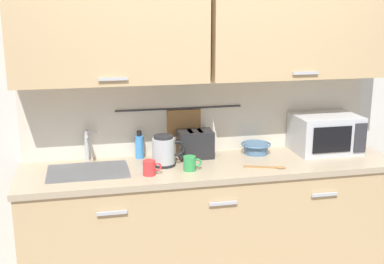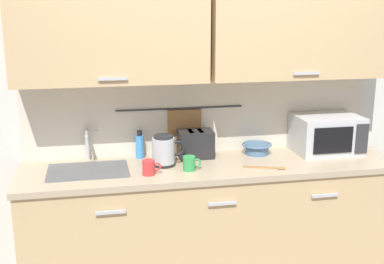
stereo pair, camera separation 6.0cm
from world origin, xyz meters
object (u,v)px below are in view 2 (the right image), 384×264
(dish_soap_bottle, at_px, (140,146))
(mixing_bowl, at_px, (257,148))
(electric_kettle, at_px, (164,151))
(mug_by_kettle, at_px, (190,163))
(mug_near_sink, at_px, (149,168))
(microwave, at_px, (327,134))
(wooden_spoon, at_px, (270,168))
(toaster, at_px, (196,144))

(dish_soap_bottle, bearing_deg, mixing_bowl, -4.98)
(electric_kettle, bearing_deg, mug_by_kettle, -43.74)
(electric_kettle, relative_size, mug_near_sink, 1.89)
(dish_soap_bottle, height_order, mug_near_sink, dish_soap_bottle)
(microwave, distance_m, mixing_bowl, 0.52)
(mug_by_kettle, height_order, wooden_spoon, mug_by_kettle)
(electric_kettle, bearing_deg, dish_soap_bottle, 125.42)
(mug_near_sink, height_order, toaster, toaster)
(mixing_bowl, relative_size, mug_by_kettle, 1.78)
(mug_by_kettle, bearing_deg, mug_near_sink, -172.98)
(mixing_bowl, height_order, wooden_spoon, mixing_bowl)
(mixing_bowl, bearing_deg, wooden_spoon, -93.82)
(electric_kettle, xyz_separation_m, dish_soap_bottle, (-0.14, 0.20, -0.01))
(wooden_spoon, bearing_deg, mug_near_sink, 177.61)
(dish_soap_bottle, distance_m, mug_near_sink, 0.37)
(electric_kettle, relative_size, mixing_bowl, 1.06)
(microwave, xyz_separation_m, electric_kettle, (-1.20, -0.07, -0.03))
(microwave, xyz_separation_m, wooden_spoon, (-0.53, -0.28, -0.13))
(wooden_spoon, bearing_deg, mixing_bowl, 86.18)
(mug_by_kettle, bearing_deg, dish_soap_bottle, 130.30)
(toaster, bearing_deg, mug_near_sink, -139.54)
(microwave, height_order, electric_kettle, microwave)
(wooden_spoon, bearing_deg, toaster, 141.11)
(microwave, distance_m, wooden_spoon, 0.61)
(mixing_bowl, height_order, toaster, toaster)
(dish_soap_bottle, bearing_deg, mug_by_kettle, -49.70)
(dish_soap_bottle, relative_size, toaster, 0.77)
(microwave, relative_size, electric_kettle, 2.03)
(mug_near_sink, distance_m, wooden_spoon, 0.79)
(electric_kettle, height_order, dish_soap_bottle, electric_kettle)
(dish_soap_bottle, distance_m, toaster, 0.39)
(microwave, bearing_deg, mug_by_kettle, -168.51)
(electric_kettle, bearing_deg, mixing_bowl, 10.48)
(microwave, xyz_separation_m, mixing_bowl, (-0.51, 0.05, -0.09))
(electric_kettle, height_order, mug_near_sink, electric_kettle)
(dish_soap_bottle, xyz_separation_m, mug_near_sink, (0.02, -0.37, -0.04))
(mug_near_sink, bearing_deg, mug_by_kettle, 7.02)
(mug_near_sink, relative_size, mixing_bowl, 0.56)
(microwave, relative_size, dish_soap_bottle, 2.35)
(electric_kettle, relative_size, mug_by_kettle, 1.89)
(electric_kettle, relative_size, dish_soap_bottle, 1.16)
(mixing_bowl, distance_m, mug_by_kettle, 0.60)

